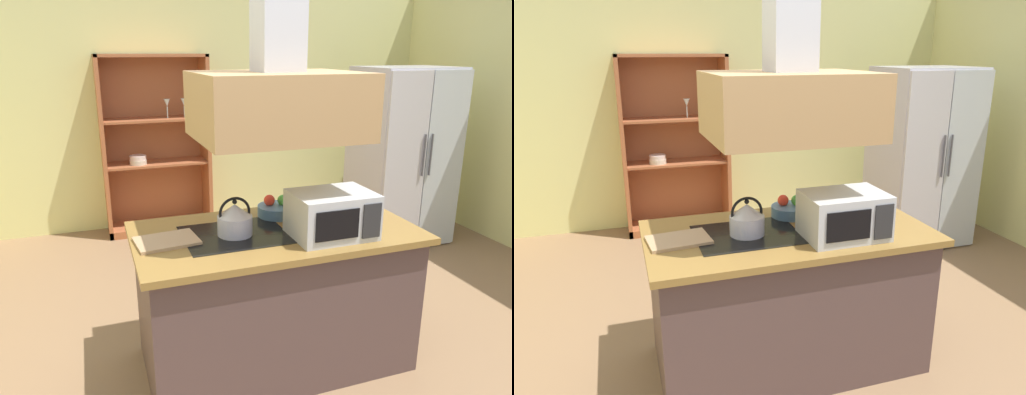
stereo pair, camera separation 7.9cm
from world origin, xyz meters
TOP-DOWN VIEW (x-y plane):
  - ground_plane at (0.00, 0.00)m, footprint 7.80×7.80m
  - wall_back at (0.00, 3.00)m, footprint 6.00×0.12m
  - kitchen_island at (-0.01, 0.08)m, footprint 1.68×0.89m
  - range_hood at (-0.01, 0.08)m, footprint 0.90×0.70m
  - refrigerator at (2.01, 1.65)m, footprint 0.90×0.78m
  - dish_cabinet at (-0.34, 2.79)m, footprint 1.13×0.40m
  - kettle at (-0.26, 0.08)m, footprint 0.20×0.20m
  - cutting_board at (-0.66, 0.10)m, footprint 0.36×0.27m
  - microwave at (0.26, -0.11)m, footprint 0.46×0.35m
  - fruit_bowl at (0.09, 0.31)m, footprint 0.24×0.24m

SIDE VIEW (x-z plane):
  - ground_plane at x=0.00m, z-range 0.00..0.00m
  - kitchen_island at x=-0.01m, z-range 0.00..0.90m
  - dish_cabinet at x=-0.34m, z-range -0.11..1.78m
  - refrigerator at x=2.01m, z-range 0.00..1.77m
  - cutting_board at x=-0.66m, z-range 0.90..0.92m
  - fruit_bowl at x=0.09m, z-range 0.88..1.01m
  - kettle at x=-0.26m, z-range 0.88..1.11m
  - microwave at x=0.26m, z-range 0.90..1.16m
  - wall_back at x=0.00m, z-range 0.00..2.70m
  - range_hood at x=-0.01m, z-range 1.13..2.37m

